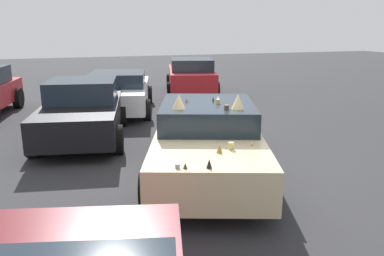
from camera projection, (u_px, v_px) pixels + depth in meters
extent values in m
plane|color=#2D2D30|center=(207.00, 172.00, 7.39)|extent=(60.00, 60.00, 0.00)
cube|color=beige|center=(207.00, 143.00, 7.24)|extent=(5.03, 3.25, 0.64)
cube|color=#1E2833|center=(207.00, 114.00, 7.21)|extent=(2.43, 2.24, 0.42)
cylinder|color=black|center=(271.00, 188.00, 5.89)|extent=(0.67, 0.41, 0.63)
cylinder|color=black|center=(148.00, 187.00, 5.92)|extent=(0.67, 0.41, 0.63)
cylinder|color=black|center=(247.00, 136.00, 8.70)|extent=(0.67, 0.41, 0.63)
cylinder|color=black|center=(164.00, 135.00, 8.73)|extent=(0.67, 0.41, 0.63)
ellipsoid|color=black|center=(257.00, 153.00, 7.12)|extent=(0.11, 0.05, 0.16)
ellipsoid|color=black|center=(144.00, 176.00, 5.33)|extent=(0.11, 0.05, 0.15)
ellipsoid|color=black|center=(150.00, 175.00, 6.07)|extent=(0.16, 0.07, 0.13)
ellipsoid|color=black|center=(275.00, 192.00, 5.51)|extent=(0.13, 0.06, 0.12)
ellipsoid|color=black|center=(156.00, 157.00, 6.92)|extent=(0.13, 0.06, 0.10)
ellipsoid|color=black|center=(163.00, 120.00, 8.23)|extent=(0.19, 0.08, 0.12)
cone|color=black|center=(209.00, 164.00, 5.03)|extent=(0.11, 0.11, 0.13)
cone|color=#A87A38|center=(219.00, 149.00, 5.64)|extent=(0.11, 0.11, 0.13)
cone|color=#51381E|center=(185.00, 166.00, 5.02)|extent=(0.09, 0.09, 0.08)
cylinder|color=gray|center=(177.00, 166.00, 5.04)|extent=(0.08, 0.08, 0.06)
sphere|color=tan|center=(252.00, 144.00, 5.99)|extent=(0.06, 0.06, 0.06)
cylinder|color=tan|center=(231.00, 146.00, 5.81)|extent=(0.11, 0.11, 0.11)
cone|color=#51381E|center=(187.00, 101.00, 7.20)|extent=(0.10, 0.10, 0.06)
cylinder|color=#51381E|center=(227.00, 107.00, 6.54)|extent=(0.10, 0.10, 0.08)
cylinder|color=#A87A38|center=(218.00, 102.00, 7.04)|extent=(0.08, 0.08, 0.08)
cone|color=black|center=(213.00, 99.00, 7.31)|extent=(0.07, 0.07, 0.08)
cone|color=silver|center=(218.00, 98.00, 7.45)|extent=(0.10, 0.10, 0.08)
cone|color=#D8BC7F|center=(238.00, 102.00, 6.59)|extent=(0.22, 0.22, 0.25)
cone|color=#D8BC7F|center=(179.00, 101.00, 6.60)|extent=(0.22, 0.22, 0.25)
cube|color=white|center=(119.00, 94.00, 12.57)|extent=(4.57, 2.73, 0.61)
cube|color=#1E2833|center=(118.00, 79.00, 12.26)|extent=(2.13, 2.03, 0.43)
cylinder|color=black|center=(97.00, 95.00, 13.83)|extent=(0.66, 0.35, 0.62)
cylinder|color=black|center=(149.00, 95.00, 13.99)|extent=(0.66, 0.35, 0.62)
cylinder|color=black|center=(83.00, 111.00, 11.28)|extent=(0.66, 0.35, 0.62)
cylinder|color=black|center=(147.00, 110.00, 11.43)|extent=(0.66, 0.35, 0.62)
cylinder|color=black|center=(18.00, 98.00, 13.16)|extent=(0.71, 0.34, 0.68)
cube|color=red|center=(191.00, 78.00, 16.06)|extent=(4.39, 2.68, 0.72)
cube|color=#1E2833|center=(192.00, 64.00, 15.52)|extent=(2.25, 2.02, 0.46)
cylinder|color=black|center=(169.00, 81.00, 17.30)|extent=(0.67, 0.37, 0.63)
cylinder|color=black|center=(209.00, 81.00, 17.42)|extent=(0.67, 0.37, 0.63)
cylinder|color=black|center=(170.00, 90.00, 14.86)|extent=(0.67, 0.37, 0.63)
cylinder|color=black|center=(216.00, 90.00, 14.98)|extent=(0.67, 0.37, 0.63)
cube|color=black|center=(83.00, 116.00, 9.40)|extent=(4.20, 2.40, 0.65)
cube|color=#1E2833|center=(82.00, 90.00, 9.52)|extent=(1.88, 1.86, 0.51)
cylinder|color=black|center=(118.00, 139.00, 8.41)|extent=(0.67, 0.33, 0.64)
cylinder|color=black|center=(33.00, 143.00, 8.18)|extent=(0.67, 0.33, 0.64)
cylinder|color=black|center=(122.00, 115.00, 10.77)|extent=(0.67, 0.33, 0.64)
cylinder|color=black|center=(56.00, 117.00, 10.53)|extent=(0.67, 0.33, 0.64)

